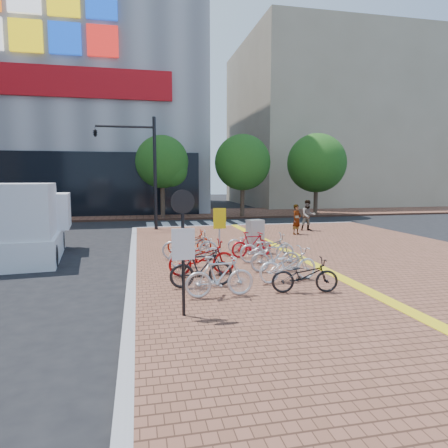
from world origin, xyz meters
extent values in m
plane|color=black|center=(0.00, 0.00, 0.00)|extent=(120.00, 120.00, 0.00)
cube|color=yellow|center=(2.00, -5.00, 0.16)|extent=(0.40, 34.00, 0.01)
cube|color=gray|center=(-4.00, -5.00, 0.08)|extent=(0.25, 34.00, 0.15)
cube|color=gray|center=(3.00, 12.00, 0.08)|extent=(14.00, 0.25, 0.15)
cube|color=brown|center=(0.00, 21.00, 0.07)|extent=(70.00, 8.00, 0.15)
cube|color=gray|center=(-16.00, 32.00, 14.00)|extent=(36.00, 24.00, 28.00)
cube|color=gray|center=(18.00, 32.00, 9.00)|extent=(20.00, 18.00, 18.00)
cube|color=silver|center=(-3.00, 14.00, 0.01)|extent=(0.50, 4.00, 0.01)
cube|color=silver|center=(-2.00, 14.00, 0.01)|extent=(0.50, 4.00, 0.01)
cube|color=silver|center=(-1.00, 14.00, 0.01)|extent=(0.50, 4.00, 0.01)
cube|color=silver|center=(0.00, 14.00, 0.01)|extent=(0.50, 4.00, 0.01)
cube|color=silver|center=(1.00, 14.00, 0.01)|extent=(0.50, 4.00, 0.01)
cube|color=silver|center=(2.00, 14.00, 0.01)|extent=(0.50, 4.00, 0.01)
cube|color=silver|center=(3.00, 14.00, 0.01)|extent=(0.50, 4.00, 0.01)
cube|color=silver|center=(4.00, 14.00, 0.01)|extent=(0.50, 4.00, 0.01)
cylinder|color=#38281E|center=(-2.00, 17.50, 1.45)|extent=(0.32, 0.32, 2.60)
sphere|color=#194714|center=(-2.00, 17.50, 4.20)|extent=(3.80, 3.80, 3.80)
sphere|color=#194714|center=(-1.40, 17.20, 3.60)|extent=(2.40, 2.40, 2.40)
cylinder|color=#38281E|center=(4.00, 17.50, 1.45)|extent=(0.32, 0.32, 2.60)
sphere|color=#194714|center=(4.00, 17.50, 4.20)|extent=(4.20, 4.20, 4.20)
sphere|color=#194714|center=(4.60, 17.20, 3.60)|extent=(2.40, 2.40, 2.40)
cylinder|color=#38281E|center=(10.00, 17.50, 1.45)|extent=(0.32, 0.32, 2.60)
sphere|color=#194714|center=(10.00, 17.50, 4.20)|extent=(4.60, 4.60, 4.60)
sphere|color=#194714|center=(10.60, 17.20, 3.60)|extent=(2.40, 2.40, 2.40)
imported|color=silver|center=(-1.86, -2.50, 0.67)|extent=(1.73, 0.54, 1.03)
imported|color=black|center=(-2.15, -1.52, 0.66)|extent=(1.73, 0.55, 1.03)
imported|color=#A70C0B|center=(-1.92, -0.20, 0.68)|extent=(2.02, 0.73, 1.06)
imported|color=silver|center=(-1.96, 1.01, 0.62)|extent=(1.85, 0.86, 0.94)
imported|color=#B1B1B6|center=(-1.99, 2.13, 0.67)|extent=(2.07, 0.97, 1.04)
imported|color=#A21E0B|center=(-1.85, 3.32, 0.60)|extent=(1.72, 0.62, 0.90)
imported|color=black|center=(0.34, -2.58, 0.60)|extent=(1.78, 0.87, 0.89)
imported|color=white|center=(0.32, -1.46, 0.64)|extent=(1.94, 1.00, 0.97)
imported|color=#A6A6AB|center=(0.37, -0.28, 0.63)|extent=(1.61, 0.52, 0.96)
imported|color=#BCBDC2|center=(0.55, 1.10, 0.66)|extent=(1.97, 0.80, 1.01)
imported|color=#A20B14|center=(0.29, 2.09, 0.62)|extent=(1.62, 0.63, 0.95)
imported|color=silver|center=(0.40, 3.08, 0.57)|extent=(1.60, 0.60, 0.83)
imported|color=gray|center=(4.21, 7.33, 0.93)|extent=(0.68, 0.60, 1.55)
imported|color=#464E59|center=(5.40, 8.60, 0.99)|extent=(0.87, 0.70, 1.69)
cube|color=#A8A9AD|center=(0.64, 2.84, 0.80)|extent=(0.69, 0.58, 1.30)
cylinder|color=#B7B7BC|center=(-0.78, 2.78, 1.01)|extent=(0.07, 0.07, 1.73)
cube|color=yellow|center=(-0.78, 2.74, 1.54)|extent=(0.48, 0.07, 0.77)
cylinder|color=black|center=(-2.87, -3.63, 1.47)|extent=(0.08, 0.08, 2.65)
cylinder|color=black|center=(-2.87, -3.68, 2.58)|extent=(0.49, 0.08, 0.49)
cube|color=silver|center=(-2.87, -3.68, 1.69)|extent=(0.49, 0.08, 0.66)
cylinder|color=black|center=(-2.79, 10.89, 3.27)|extent=(0.19, 0.19, 6.24)
cylinder|color=black|center=(-4.35, 10.89, 5.82)|extent=(3.12, 0.12, 0.12)
imported|color=black|center=(-5.91, 10.89, 5.50)|extent=(0.27, 1.29, 0.52)
cube|color=white|center=(-7.76, 4.25, 0.50)|extent=(2.59, 5.14, 0.99)
cube|color=white|center=(-7.91, 5.68, 1.71)|extent=(2.29, 2.29, 1.43)
cube|color=white|center=(-7.67, 3.38, 1.87)|extent=(2.51, 3.29, 1.98)
cylinder|color=black|center=(-8.87, 5.91, 0.39)|extent=(0.32, 0.79, 0.77)
cylinder|color=black|center=(-7.01, 6.10, 0.39)|extent=(0.32, 0.79, 0.77)
cylinder|color=black|center=(-6.65, 2.60, 0.39)|extent=(0.32, 0.79, 0.77)
camera|label=1|loc=(-3.76, -11.83, 3.07)|focal=32.00mm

